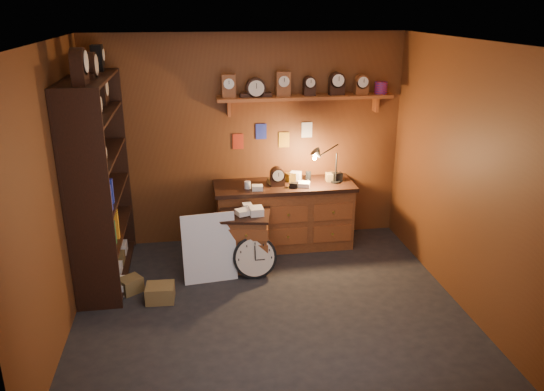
{
  "coord_description": "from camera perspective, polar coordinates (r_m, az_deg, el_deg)",
  "views": [
    {
      "loc": [
        -0.72,
        -4.83,
        3.02
      ],
      "look_at": [
        0.08,
        0.35,
        1.11
      ],
      "focal_mm": 35.0,
      "sensor_mm": 36.0,
      "label": 1
    }
  ],
  "objects": [
    {
      "name": "workbench",
      "position": [
        6.89,
        1.3,
        -1.72
      ],
      "size": [
        1.79,
        0.66,
        1.36
      ],
      "color": "brown",
      "rests_on": "ground"
    },
    {
      "name": "white_panel",
      "position": [
        6.28,
        -6.6,
        -8.9
      ],
      "size": [
        0.63,
        0.23,
        0.81
      ],
      "primitive_type": "cube",
      "rotation": [
        -0.17,
        0.0,
        0.11
      ],
      "color": "silver",
      "rests_on": "ground"
    },
    {
      "name": "shelving_unit",
      "position": [
        6.16,
        -18.44,
        2.28
      ],
      "size": [
        0.47,
        1.6,
        2.58
      ],
      "color": "black",
      "rests_on": "ground"
    },
    {
      "name": "room_shell",
      "position": [
        5.16,
        -0.0,
        5.41
      ],
      "size": [
        4.02,
        3.62,
        2.71
      ],
      "color": "brown",
      "rests_on": "ground"
    },
    {
      "name": "low_cabinet",
      "position": [
        6.36,
        -3.01,
        -4.6
      ],
      "size": [
        0.69,
        0.62,
        0.78
      ],
      "rotation": [
        0.0,
        0.0,
        -0.19
      ],
      "color": "brown",
      "rests_on": "ground"
    },
    {
      "name": "floor_box_a",
      "position": [
        5.91,
        -11.93,
        -10.21
      ],
      "size": [
        0.31,
        0.27,
        0.18
      ],
      "primitive_type": "cube",
      "rotation": [
        0.0,
        0.0,
        -0.05
      ],
      "color": "olive",
      "rests_on": "ground"
    },
    {
      "name": "floor_box_b",
      "position": [
        6.2,
        -16.55,
        -9.38
      ],
      "size": [
        0.23,
        0.27,
        0.13
      ],
      "primitive_type": "cube",
      "rotation": [
        0.0,
        0.0,
        -0.03
      ],
      "color": "white",
      "rests_on": "ground"
    },
    {
      "name": "big_round_clock",
      "position": [
        6.19,
        -1.86,
        -6.63
      ],
      "size": [
        0.51,
        0.17,
        0.51
      ],
      "color": "black",
      "rests_on": "ground"
    },
    {
      "name": "floor_box_c",
      "position": [
        6.15,
        -14.96,
        -9.27
      ],
      "size": [
        0.3,
        0.29,
        0.17
      ],
      "primitive_type": "cube",
      "rotation": [
        0.0,
        0.0,
        0.62
      ],
      "color": "olive",
      "rests_on": "ground"
    },
    {
      "name": "mini_fridge",
      "position": [
        6.81,
        -3.55,
        -4.1
      ],
      "size": [
        0.61,
        0.63,
        0.5
      ],
      "rotation": [
        0.0,
        0.0,
        0.36
      ],
      "color": "silver",
      "rests_on": "ground"
    },
    {
      "name": "floor",
      "position": [
        5.74,
        -0.29,
        -11.77
      ],
      "size": [
        4.0,
        4.0,
        0.0
      ],
      "primitive_type": "plane",
      "color": "black",
      "rests_on": "ground"
    }
  ]
}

